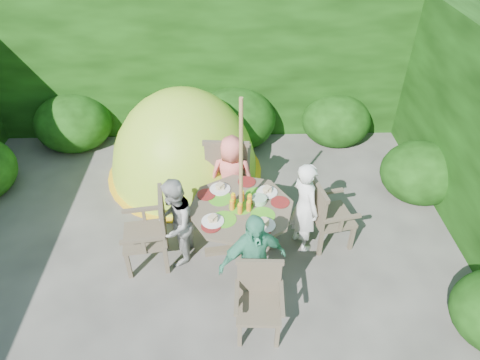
{
  "coord_description": "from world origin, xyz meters",
  "views": [
    {
      "loc": [
        0.51,
        -3.2,
        4.16
      ],
      "look_at": [
        0.63,
        1.06,
        0.85
      ],
      "focal_mm": 32.0,
      "sensor_mm": 36.0,
      "label": 1
    }
  ],
  "objects_px": {
    "child_right": "(305,207)",
    "child_front": "(253,262)",
    "child_left": "(175,223)",
    "dome_tent": "(186,172)",
    "garden_chair_left": "(151,231)",
    "child_back": "(232,176)",
    "garden_chair_right": "(326,213)",
    "garden_chair_front": "(259,298)",
    "parasol_pole": "(241,184)",
    "patio_table": "(241,214)",
    "garden_chair_back": "(228,167)"
  },
  "relations": [
    {
      "from": "child_back",
      "to": "dome_tent",
      "type": "relative_size",
      "value": 0.43
    },
    {
      "from": "garden_chair_left",
      "to": "child_back",
      "type": "distance_m",
      "value": 1.36
    },
    {
      "from": "dome_tent",
      "to": "child_right",
      "type": "bearing_deg",
      "value": -60.99
    },
    {
      "from": "patio_table",
      "to": "child_right",
      "type": "height_order",
      "value": "child_right"
    },
    {
      "from": "child_left",
      "to": "dome_tent",
      "type": "relative_size",
      "value": 0.43
    },
    {
      "from": "patio_table",
      "to": "child_front",
      "type": "height_order",
      "value": "child_front"
    },
    {
      "from": "patio_table",
      "to": "garden_chair_back",
      "type": "height_order",
      "value": "garden_chair_back"
    },
    {
      "from": "child_back",
      "to": "parasol_pole",
      "type": "bearing_deg",
      "value": 102.64
    },
    {
      "from": "garden_chair_right",
      "to": "dome_tent",
      "type": "bearing_deg",
      "value": 38.17
    },
    {
      "from": "child_back",
      "to": "dome_tent",
      "type": "height_order",
      "value": "dome_tent"
    },
    {
      "from": "parasol_pole",
      "to": "child_left",
      "type": "xyz_separation_m",
      "value": [
        -0.79,
        -0.1,
        -0.49
      ]
    },
    {
      "from": "dome_tent",
      "to": "garden_chair_left",
      "type": "bearing_deg",
      "value": -113.6
    },
    {
      "from": "child_left",
      "to": "parasol_pole",
      "type": "bearing_deg",
      "value": 104.78
    },
    {
      "from": "parasol_pole",
      "to": "dome_tent",
      "type": "distance_m",
      "value": 2.21
    },
    {
      "from": "garden_chair_right",
      "to": "child_back",
      "type": "distance_m",
      "value": 1.37
    },
    {
      "from": "garden_chair_right",
      "to": "garden_chair_front",
      "type": "xyz_separation_m",
      "value": [
        -0.93,
        -1.23,
        -0.05
      ]
    },
    {
      "from": "child_right",
      "to": "garden_chair_back",
      "type": "bearing_deg",
      "value": 19.62
    },
    {
      "from": "parasol_pole",
      "to": "patio_table",
      "type": "bearing_deg",
      "value": 20.15
    },
    {
      "from": "patio_table",
      "to": "garden_chair_left",
      "type": "bearing_deg",
      "value": -172.66
    },
    {
      "from": "garden_chair_right",
      "to": "child_front",
      "type": "relative_size",
      "value": 0.71
    },
    {
      "from": "child_right",
      "to": "dome_tent",
      "type": "relative_size",
      "value": 0.45
    },
    {
      "from": "child_left",
      "to": "dome_tent",
      "type": "xyz_separation_m",
      "value": [
        -0.05,
        1.83,
        -0.61
      ]
    },
    {
      "from": "patio_table",
      "to": "garden_chair_front",
      "type": "distance_m",
      "value": 1.12
    },
    {
      "from": "child_right",
      "to": "child_front",
      "type": "xyz_separation_m",
      "value": [
        -0.69,
        -0.9,
        0.01
      ]
    },
    {
      "from": "child_left",
      "to": "dome_tent",
      "type": "height_order",
      "value": "dome_tent"
    },
    {
      "from": "patio_table",
      "to": "dome_tent",
      "type": "distance_m",
      "value": 2.02
    },
    {
      "from": "garden_chair_right",
      "to": "garden_chair_back",
      "type": "relative_size",
      "value": 0.88
    },
    {
      "from": "patio_table",
      "to": "child_right",
      "type": "relative_size",
      "value": 1.13
    },
    {
      "from": "garden_chair_right",
      "to": "child_right",
      "type": "bearing_deg",
      "value": 83.69
    },
    {
      "from": "garden_chair_left",
      "to": "garden_chair_back",
      "type": "height_order",
      "value": "garden_chair_back"
    },
    {
      "from": "garden_chair_back",
      "to": "garden_chair_front",
      "type": "height_order",
      "value": "garden_chair_back"
    },
    {
      "from": "dome_tent",
      "to": "child_left",
      "type": "bearing_deg",
      "value": -104.66
    },
    {
      "from": "garden_chair_right",
      "to": "garden_chair_back",
      "type": "distance_m",
      "value": 1.57
    },
    {
      "from": "parasol_pole",
      "to": "garden_chair_left",
      "type": "height_order",
      "value": "parasol_pole"
    },
    {
      "from": "garden_chair_front",
      "to": "child_right",
      "type": "relative_size",
      "value": 0.65
    },
    {
      "from": "garden_chair_left",
      "to": "dome_tent",
      "type": "distance_m",
      "value": 1.95
    },
    {
      "from": "garden_chair_right",
      "to": "garden_chair_left",
      "type": "height_order",
      "value": "garden_chair_left"
    },
    {
      "from": "parasol_pole",
      "to": "child_front",
      "type": "bearing_deg",
      "value": -82.65
    },
    {
      "from": "child_right",
      "to": "child_left",
      "type": "height_order",
      "value": "child_right"
    },
    {
      "from": "garden_chair_right",
      "to": "child_right",
      "type": "relative_size",
      "value": 0.73
    },
    {
      "from": "garden_chair_left",
      "to": "child_left",
      "type": "bearing_deg",
      "value": 88.96
    },
    {
      "from": "garden_chair_back",
      "to": "child_front",
      "type": "relative_size",
      "value": 0.81
    },
    {
      "from": "garden_chair_front",
      "to": "garden_chair_left",
      "type": "bearing_deg",
      "value": 145.52
    },
    {
      "from": "garden_chair_left",
      "to": "child_front",
      "type": "bearing_deg",
      "value": 52.98
    },
    {
      "from": "patio_table",
      "to": "garden_chair_right",
      "type": "height_order",
      "value": "garden_chair_right"
    },
    {
      "from": "garden_chair_back",
      "to": "garden_chair_front",
      "type": "distance_m",
      "value": 2.2
    },
    {
      "from": "patio_table",
      "to": "child_back",
      "type": "distance_m",
      "value": 0.8
    },
    {
      "from": "dome_tent",
      "to": "child_back",
      "type": "bearing_deg",
      "value": -67.81
    },
    {
      "from": "garden_chair_right",
      "to": "dome_tent",
      "type": "xyz_separation_m",
      "value": [
        -1.93,
        1.59,
        -0.5
      ]
    },
    {
      "from": "child_left",
      "to": "child_front",
      "type": "bearing_deg",
      "value": 59.78
    }
  ]
}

